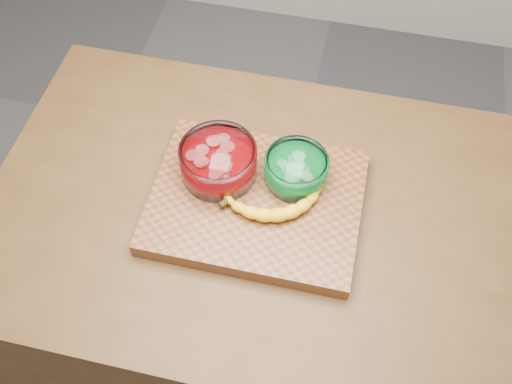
# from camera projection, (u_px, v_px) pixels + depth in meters

# --- Properties ---
(ground) EXTENTS (3.50, 3.50, 0.00)m
(ground) POSITION_uv_depth(u_px,v_px,m) (256.00, 343.00, 2.00)
(ground) COLOR #4E4E52
(ground) RESTS_ON ground
(counter) EXTENTS (1.20, 0.80, 0.90)m
(counter) POSITION_uv_depth(u_px,v_px,m) (256.00, 291.00, 1.63)
(counter) COLOR #4E3117
(counter) RESTS_ON ground
(cutting_board) EXTENTS (0.45, 0.35, 0.04)m
(cutting_board) POSITION_uv_depth(u_px,v_px,m) (256.00, 202.00, 1.24)
(cutting_board) COLOR brown
(cutting_board) RESTS_ON counter
(bowl_red) EXTENTS (0.17, 0.17, 0.08)m
(bowl_red) POSITION_uv_depth(u_px,v_px,m) (219.00, 162.00, 1.23)
(bowl_red) COLOR white
(bowl_red) RESTS_ON cutting_board
(bowl_green) EXTENTS (0.14, 0.14, 0.06)m
(bowl_green) POSITION_uv_depth(u_px,v_px,m) (296.00, 169.00, 1.22)
(bowl_green) COLOR white
(bowl_green) RESTS_ON cutting_board
(banana) EXTENTS (0.23, 0.15, 0.03)m
(banana) POSITION_uv_depth(u_px,v_px,m) (273.00, 198.00, 1.20)
(banana) COLOR #ECAE15
(banana) RESTS_ON cutting_board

